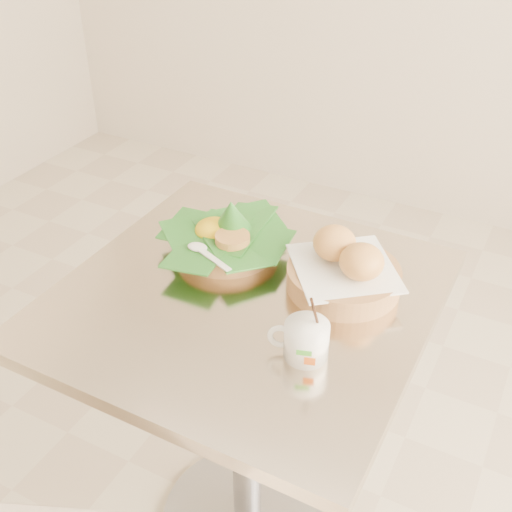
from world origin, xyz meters
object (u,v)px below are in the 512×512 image
at_px(cafe_table, 246,375).
at_px(bread_basket, 345,270).
at_px(rice_basket, 226,235).
at_px(coffee_mug, 305,339).

bearing_deg(cafe_table, bread_basket, 34.02).
distance_m(cafe_table, bread_basket, 0.33).
bearing_deg(cafe_table, rice_basket, 132.87).
bearing_deg(rice_basket, coffee_mug, -38.12).
xyz_separation_m(rice_basket, bread_basket, (0.27, -0.01, 0.00)).
relative_size(cafe_table, bread_basket, 2.81).
height_order(cafe_table, rice_basket, rice_basket).
relative_size(cafe_table, coffee_mug, 5.59).
relative_size(cafe_table, rice_basket, 2.76).
xyz_separation_m(cafe_table, rice_basket, (-0.11, 0.12, 0.26)).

